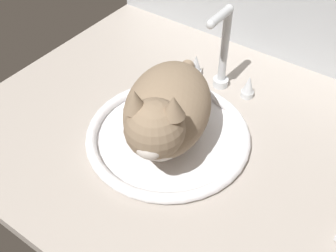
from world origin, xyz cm
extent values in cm
cube|color=#ADA399|center=(0.00, 0.00, 1.50)|extent=(105.90, 79.03, 3.00)
cube|color=#B2B7BC|center=(0.00, 40.72, 16.40)|extent=(105.90, 2.40, 32.81)
torus|color=white|center=(-5.19, -4.00, 4.22)|extent=(36.98, 36.98, 2.44)
cylinder|color=white|center=(-5.19, -4.00, 3.30)|extent=(33.33, 33.33, 0.60)
cylinder|color=silver|center=(-5.19, 19.65, 4.04)|extent=(4.00, 4.00, 2.07)
cylinder|color=silver|center=(-5.19, 19.65, 14.88)|extent=(2.00, 2.00, 19.61)
sphere|color=silver|center=(-5.19, 19.65, 24.68)|extent=(2.20, 2.20, 2.20)
cylinder|color=silver|center=(-5.19, 15.67, 24.68)|extent=(2.00, 7.96, 2.00)
sphere|color=silver|center=(-5.19, 11.69, 24.68)|extent=(2.10, 2.10, 2.10)
cylinder|color=silver|center=(-12.91, 19.65, 3.80)|extent=(3.20, 3.20, 1.60)
cone|color=silver|center=(-12.91, 19.65, 6.89)|extent=(2.88, 2.88, 4.59)
cylinder|color=silver|center=(2.52, 19.65, 3.80)|extent=(3.20, 3.20, 1.60)
cone|color=silver|center=(2.52, 19.65, 6.89)|extent=(2.88, 2.88, 4.59)
ellipsoid|color=#8C755B|center=(-5.19, -4.00, 12.55)|extent=(26.87, 31.90, 14.23)
sphere|color=#8C755B|center=(-1.10, -14.05, 16.75)|extent=(11.56, 11.56, 11.56)
cone|color=#8C755B|center=(2.11, -12.74, 22.96)|extent=(4.39, 4.39, 4.33)
cone|color=#8C755B|center=(-4.31, -15.36, 22.96)|extent=(4.39, 4.39, 4.33)
ellipsoid|color=silver|center=(0.54, -18.06, 15.59)|extent=(5.80, 5.04, 3.70)
ellipsoid|color=silver|center=(-1.61, -12.80, 11.84)|extent=(12.01, 10.76, 7.83)
cylinder|color=#8C755B|center=(-11.40, 11.21, 7.04)|extent=(8.20, 14.06, 3.20)
camera|label=1|loc=(31.08, -55.35, 68.85)|focal=42.89mm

